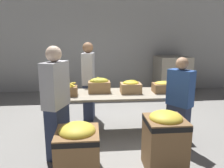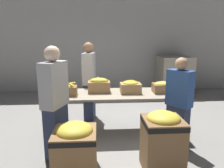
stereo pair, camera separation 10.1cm
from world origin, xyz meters
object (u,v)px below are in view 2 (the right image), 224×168
(banana_box_2, at_px, (130,87))
(volunteer_1, at_px, (55,104))
(banana_box_1, at_px, (99,85))
(pallet_stack_0, at_px, (174,76))
(volunteer_0, at_px, (179,104))
(sorting_table, at_px, (113,96))
(banana_box_3, at_px, (164,87))
(volunteer_2, at_px, (89,82))
(donation_bin_1, at_px, (162,140))
(banana_box_0, at_px, (64,89))
(donation_bin_0, at_px, (75,147))

(banana_box_2, bearing_deg, volunteer_1, -147.63)
(banana_box_1, bearing_deg, pallet_stack_0, 48.31)
(volunteer_0, height_order, volunteer_1, volunteer_1)
(sorting_table, xyz_separation_m, pallet_stack_0, (2.21, 2.88, -0.15))
(banana_box_2, height_order, volunteer_1, volunteer_1)
(banana_box_3, bearing_deg, banana_box_2, 179.02)
(sorting_table, height_order, volunteer_2, volunteer_2)
(banana_box_1, bearing_deg, sorting_table, -18.10)
(sorting_table, bearing_deg, donation_bin_1, -65.37)
(sorting_table, bearing_deg, banana_box_0, -173.88)
(banana_box_1, height_order, banana_box_2, banana_box_1)
(volunteer_0, xyz_separation_m, pallet_stack_0, (1.16, 3.52, -0.16))
(banana_box_3, relative_size, volunteer_0, 0.28)
(banana_box_1, relative_size, banana_box_2, 1.09)
(banana_box_1, height_order, volunteer_2, volunteer_2)
(volunteer_0, bearing_deg, volunteer_2, 10.91)
(volunteer_0, distance_m, volunteer_2, 2.10)
(banana_box_1, bearing_deg, banana_box_2, -8.25)
(volunteer_0, height_order, pallet_stack_0, volunteer_0)
(volunteer_2, bearing_deg, donation_bin_0, 3.38)
(volunteer_1, height_order, donation_bin_0, volunteer_1)
(sorting_table, bearing_deg, volunteer_2, 121.96)
(sorting_table, xyz_separation_m, volunteer_2, (-0.49, 0.79, 0.12))
(donation_bin_0, bearing_deg, sorting_table, 64.61)
(banana_box_2, xyz_separation_m, volunteer_1, (-1.28, -0.81, -0.06))
(volunteer_0, distance_m, donation_bin_1, 0.86)
(donation_bin_1, xyz_separation_m, pallet_stack_0, (1.62, 4.18, 0.14))
(donation_bin_0, relative_size, pallet_stack_0, 0.60)
(banana_box_2, bearing_deg, banana_box_3, -0.98)
(volunteer_0, relative_size, volunteer_1, 0.89)
(volunteer_2, bearing_deg, pallet_stack_0, 134.67)
(banana_box_2, bearing_deg, volunteer_2, 136.36)
(sorting_table, xyz_separation_m, banana_box_1, (-0.28, 0.09, 0.20))
(banana_box_0, xyz_separation_m, banana_box_1, (0.64, 0.19, 0.03))
(banana_box_2, distance_m, volunteer_1, 1.52)
(banana_box_1, xyz_separation_m, volunteer_0, (1.33, -0.72, -0.18))
(sorting_table, height_order, pallet_stack_0, pallet_stack_0)
(sorting_table, bearing_deg, banana_box_1, 161.90)
(banana_box_1, distance_m, banana_box_2, 0.61)
(donation_bin_0, bearing_deg, volunteer_2, 86.53)
(banana_box_2, xyz_separation_m, volunteer_2, (-0.82, 0.78, -0.06))
(volunteer_2, bearing_deg, sorting_table, 38.80)
(volunteer_1, xyz_separation_m, donation_bin_1, (1.55, -0.49, -0.40))
(pallet_stack_0, bearing_deg, banana_box_3, -112.86)
(sorting_table, relative_size, banana_box_0, 5.50)
(banana_box_0, xyz_separation_m, volunteer_0, (1.97, -0.54, -0.15))
(banana_box_0, bearing_deg, banana_box_1, 16.38)
(donation_bin_1, distance_m, pallet_stack_0, 4.49)
(banana_box_0, height_order, volunteer_1, volunteer_1)
(banana_box_2, xyz_separation_m, volunteer_0, (0.72, -0.64, -0.16))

